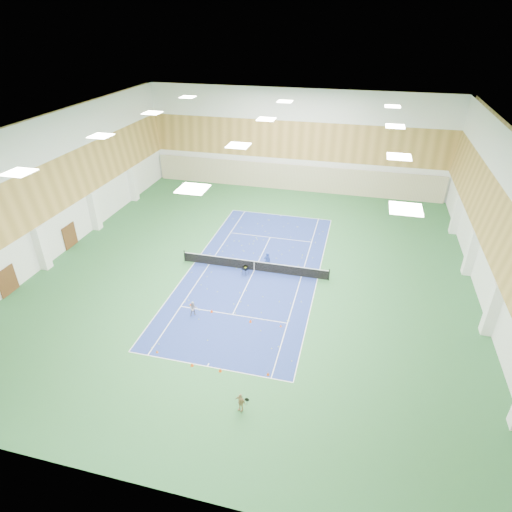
# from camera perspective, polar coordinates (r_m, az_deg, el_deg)

# --- Properties ---
(ground) EXTENTS (40.00, 40.00, 0.00)m
(ground) POSITION_cam_1_polar(r_m,az_deg,el_deg) (36.96, -0.25, -1.93)
(ground) COLOR #296132
(ground) RESTS_ON ground
(room_shell) EXTENTS (36.00, 40.00, 12.00)m
(room_shell) POSITION_cam_1_polar(r_m,az_deg,el_deg) (34.18, -0.27, 6.65)
(room_shell) COLOR white
(room_shell) RESTS_ON ground
(wood_cladding) EXTENTS (36.00, 40.00, 8.00)m
(wood_cladding) POSITION_cam_1_polar(r_m,az_deg,el_deg) (33.44, -0.28, 9.80)
(wood_cladding) COLOR #B58B43
(wood_cladding) RESTS_ON room_shell
(ceiling_light_grid) EXTENTS (21.40, 25.40, 0.06)m
(ceiling_light_grid) POSITION_cam_1_polar(r_m,az_deg,el_deg) (32.31, -0.29, 16.34)
(ceiling_light_grid) COLOR white
(ceiling_light_grid) RESTS_ON room_shell
(court_surface) EXTENTS (10.97, 23.77, 0.01)m
(court_surface) POSITION_cam_1_polar(r_m,az_deg,el_deg) (36.96, -0.25, -1.93)
(court_surface) COLOR navy
(court_surface) RESTS_ON ground
(tennis_balls_scatter) EXTENTS (10.57, 22.77, 0.07)m
(tennis_balls_scatter) POSITION_cam_1_polar(r_m,az_deg,el_deg) (36.93, -0.25, -1.87)
(tennis_balls_scatter) COLOR #B0CE23
(tennis_balls_scatter) RESTS_ON ground
(tennis_net) EXTENTS (12.80, 0.10, 1.10)m
(tennis_net) POSITION_cam_1_polar(r_m,az_deg,el_deg) (36.67, -0.25, -1.20)
(tennis_net) COLOR black
(tennis_net) RESTS_ON ground
(back_curtain) EXTENTS (35.40, 0.16, 3.20)m
(back_curtain) POSITION_cam_1_polar(r_m,az_deg,el_deg) (53.83, 5.07, 10.36)
(back_curtain) COLOR #C6B793
(back_curtain) RESTS_ON ground
(door_left_a) EXTENTS (0.08, 1.80, 2.20)m
(door_left_a) POSITION_cam_1_polar(r_m,az_deg,el_deg) (38.78, -30.22, -2.91)
(door_left_a) COLOR #593319
(door_left_a) RESTS_ON ground
(door_left_b) EXTENTS (0.08, 1.80, 2.20)m
(door_left_b) POSITION_cam_1_polar(r_m,az_deg,el_deg) (43.89, -23.57, 2.47)
(door_left_b) COLOR #593319
(door_left_b) RESTS_ON ground
(coach) EXTENTS (0.67, 0.53, 1.59)m
(coach) POSITION_cam_1_polar(r_m,az_deg,el_deg) (36.85, 1.48, -0.61)
(coach) COLOR #213998
(coach) RESTS_ON ground
(child_court) EXTENTS (0.73, 0.69, 1.18)m
(child_court) POSITION_cam_1_polar(r_m,az_deg,el_deg) (31.78, -8.34, -6.97)
(child_court) COLOR #95949C
(child_court) RESTS_ON ground
(child_apron) EXTENTS (0.78, 0.52, 1.24)m
(child_apron) POSITION_cam_1_polar(r_m,az_deg,el_deg) (25.09, -2.09, -18.89)
(child_apron) COLOR tan
(child_apron) RESTS_ON ground
(ball_cart) EXTENTS (0.63, 0.63, 0.82)m
(ball_cart) POSITION_cam_1_polar(r_m,az_deg,el_deg) (36.16, -1.42, -1.96)
(ball_cart) COLOR black
(ball_cart) RESTS_ON ground
(cone_svc_a) EXTENTS (0.17, 0.17, 0.19)m
(cone_svc_a) POSITION_cam_1_polar(r_m,az_deg,el_deg) (33.07, -8.71, -6.42)
(cone_svc_a) COLOR #FF480D
(cone_svc_a) RESTS_ON ground
(cone_svc_b) EXTENTS (0.23, 0.23, 0.25)m
(cone_svc_b) POSITION_cam_1_polar(r_m,az_deg,el_deg) (32.19, -5.93, -7.28)
(cone_svc_b) COLOR #ED420C
(cone_svc_b) RESTS_ON ground
(cone_svc_c) EXTENTS (0.23, 0.23, 0.25)m
(cone_svc_c) POSITION_cam_1_polar(r_m,az_deg,el_deg) (31.09, -0.75, -8.63)
(cone_svc_c) COLOR #D94A0B
(cone_svc_c) RESTS_ON ground
(cone_svc_d) EXTENTS (0.17, 0.17, 0.19)m
(cone_svc_d) POSITION_cam_1_polar(r_m,az_deg,el_deg) (30.77, 3.33, -9.24)
(cone_svc_d) COLOR #FF590D
(cone_svc_d) RESTS_ON ground
(cone_base_a) EXTENTS (0.18, 0.18, 0.19)m
(cone_base_a) POSITION_cam_1_polar(r_m,az_deg,el_deg) (29.43, -13.07, -12.28)
(cone_base_a) COLOR orange
(cone_base_a) RESTS_ON ground
(cone_base_b) EXTENTS (0.22, 0.22, 0.24)m
(cone_base_b) POSITION_cam_1_polar(r_m,az_deg,el_deg) (28.09, -8.52, -14.11)
(cone_base_b) COLOR #FF4C0D
(cone_base_b) RESTS_ON ground
(cone_base_c) EXTENTS (0.22, 0.22, 0.24)m
(cone_base_c) POSITION_cam_1_polar(r_m,az_deg,el_deg) (27.55, -4.79, -14.90)
(cone_base_c) COLOR #FE510D
(cone_base_c) RESTS_ON ground
(cone_base_d) EXTENTS (0.20, 0.20, 0.22)m
(cone_base_d) POSITION_cam_1_polar(r_m,az_deg,el_deg) (27.27, 1.62, -15.41)
(cone_base_d) COLOR #D9530B
(cone_base_d) RESTS_ON ground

